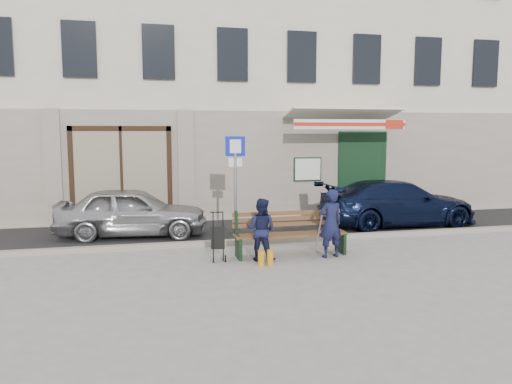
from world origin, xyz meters
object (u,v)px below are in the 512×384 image
object	(u,v)px
car_silver	(132,212)
car_navy	(397,203)
parking_sign	(235,172)
stroller	(218,239)
man	(330,223)
bench	(289,234)
woman	(261,229)

from	to	relation	value
car_silver	car_navy	xyz separation A→B (m)	(7.12, -0.17, 0.01)
car_silver	parking_sign	size ratio (longest dim) A/B	1.47
car_silver	stroller	world-z (taller)	car_silver
man	bench	bearing A→B (deg)	-33.14
car_navy	bench	distance (m)	4.64
man	stroller	distance (m)	2.34
car_silver	bench	distance (m)	4.21
woman	parking_sign	bearing A→B (deg)	-50.29
car_navy	man	world-z (taller)	man
car_silver	man	xyz separation A→B (m)	(4.02, -3.04, 0.09)
bench	man	distance (m)	0.91
car_silver	parking_sign	bearing A→B (deg)	-110.06
car_navy	car_silver	bearing A→B (deg)	87.32
bench	parking_sign	bearing A→B (deg)	119.13
man	stroller	size ratio (longest dim) A/B	1.46
man	woman	bearing A→B (deg)	-13.29
car_navy	stroller	distance (m)	5.98
parking_sign	woman	xyz separation A→B (m)	(0.19, -1.77, -1.02)
car_silver	bench	size ratio (longest dim) A/B	1.52
car_silver	car_navy	distance (m)	7.12
car_silver	bench	world-z (taller)	car_silver
parking_sign	man	size ratio (longest dim) A/B	1.75
man	woman	size ratio (longest dim) A/B	1.12
parking_sign	bench	size ratio (longest dim) A/B	1.04
car_navy	bench	bearing A→B (deg)	121.65
man	car_navy	bearing A→B (deg)	-146.64
car_silver	man	world-z (taller)	man
parking_sign	man	world-z (taller)	parking_sign
parking_sign	stroller	bearing A→B (deg)	-102.39
car_navy	man	xyz separation A→B (m)	(-3.10, -2.87, 0.08)
car_navy	man	bearing A→B (deg)	131.54
woman	stroller	world-z (taller)	woman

